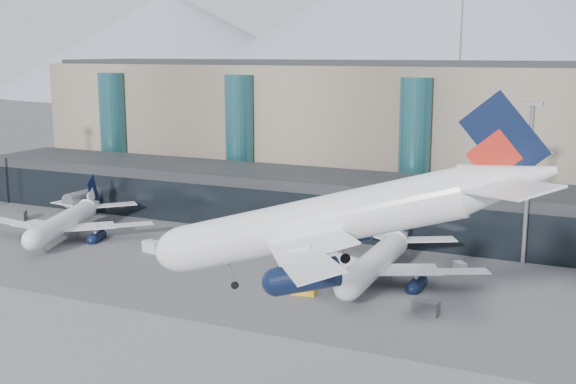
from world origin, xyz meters
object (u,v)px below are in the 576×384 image
(veh_c, at_px, (426,308))
(veh_h, at_px, (304,288))
(veh_b, at_px, (230,233))
(lightmast_mid, at_px, (528,174))
(veh_g, at_px, (460,266))
(jet_parked_mid, at_px, (381,250))
(jet_parked_left, at_px, (70,214))
(veh_f, at_px, (21,216))
(hero_jet, at_px, (354,205))
(veh_a, at_px, (153,247))

(veh_c, height_order, veh_h, veh_h)
(veh_b, bearing_deg, veh_h, -151.39)
(lightmast_mid, distance_m, veh_g, 17.78)
(jet_parked_mid, bearing_deg, veh_c, -143.05)
(jet_parked_left, xyz_separation_m, veh_b, (27.44, 10.69, -3.15))
(lightmast_mid, xyz_separation_m, veh_g, (-8.34, -7.56, -13.76))
(veh_b, height_order, veh_g, veh_b)
(veh_f, bearing_deg, veh_h, -136.30)
(hero_jet, xyz_separation_m, jet_parked_mid, (-10.77, 42.82, -16.15))
(jet_parked_mid, bearing_deg, jet_parked_left, 88.92)
(veh_a, xyz_separation_m, veh_f, (-37.43, 8.22, -0.00))
(veh_c, height_order, veh_f, veh_c)
(veh_b, bearing_deg, hero_jet, -160.00)
(veh_b, height_order, veh_c, veh_c)
(jet_parked_left, relative_size, veh_b, 11.24)
(hero_jet, xyz_separation_m, veh_h, (-18.00, 30.68, -19.30))
(veh_g, bearing_deg, veh_h, -79.27)
(jet_parked_mid, relative_size, veh_h, 9.84)
(lightmast_mid, relative_size, hero_jet, 0.69)
(jet_parked_left, bearing_deg, veh_h, -121.77)
(jet_parked_mid, distance_m, veh_f, 76.49)
(jet_parked_mid, xyz_separation_m, veh_c, (10.07, -12.83, -3.17))
(lightmast_mid, bearing_deg, veh_c, -106.38)
(veh_g, relative_size, veh_h, 0.66)
(lightmast_mid, distance_m, veh_f, 96.24)
(lightmast_mid, distance_m, jet_parked_mid, 26.29)
(veh_g, bearing_deg, veh_f, -126.63)
(lightmast_mid, height_order, jet_parked_mid, lightmast_mid)
(hero_jet, xyz_separation_m, veh_b, (-42.42, 53.41, -19.40))
(veh_a, relative_size, veh_c, 0.98)
(veh_f, bearing_deg, jet_parked_mid, -126.11)
(veh_c, xyz_separation_m, veh_h, (-17.30, 0.69, 0.02))
(jet_parked_left, height_order, veh_b, jet_parked_left)
(jet_parked_left, height_order, veh_c, jet_parked_left)
(jet_parked_left, distance_m, veh_h, 53.34)
(lightmast_mid, xyz_separation_m, hero_jet, (-7.67, -58.46, 5.83))
(veh_h, bearing_deg, lightmast_mid, 39.51)
(jet_parked_mid, distance_m, veh_a, 39.09)
(jet_parked_left, distance_m, jet_parked_mid, 59.10)
(veh_c, bearing_deg, veh_g, 96.33)
(veh_f, bearing_deg, jet_parked_left, -138.93)
(hero_jet, height_order, jet_parked_mid, hero_jet)
(jet_parked_left, height_order, veh_f, jet_parked_left)
(veh_f, bearing_deg, veh_g, -120.32)
(hero_jet, distance_m, jet_parked_left, 83.49)
(jet_parked_left, distance_m, veh_f, 18.16)
(jet_parked_mid, relative_size, veh_a, 10.30)
(veh_b, relative_size, veh_f, 0.89)
(veh_f, bearing_deg, veh_b, -115.22)
(veh_c, height_order, veh_g, veh_c)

